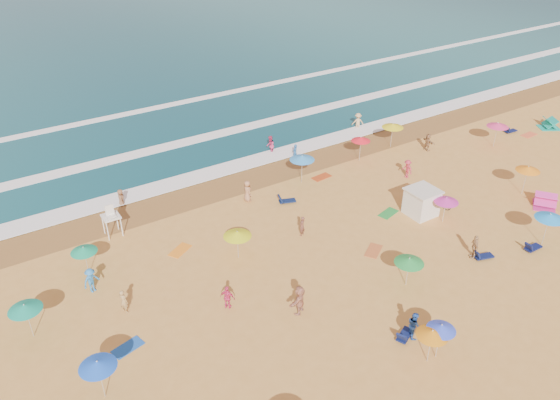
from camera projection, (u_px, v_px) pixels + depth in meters
ground at (345, 251)px, 37.48m from camera, size 220.00×220.00×0.00m
ocean at (54, 17)px, 98.20m from camera, size 220.00×140.00×0.18m
wet_sand at (254, 177)px, 46.51m from camera, size 220.00×220.00×0.00m
surf_foam at (208, 140)px, 52.84m from camera, size 200.00×18.70×0.05m
cabana at (421, 203)px, 40.99m from camera, size 2.00×2.00×2.00m
cabana_roof at (423, 191)px, 40.44m from camera, size 2.20×2.20×0.12m
bicycle at (441, 204)px, 41.96m from camera, size 1.28×1.58×0.81m
lifeguard_stand at (112, 222)px, 38.59m from camera, size 1.20×1.20×2.10m
beach_umbrellas at (382, 207)px, 38.26m from camera, size 56.53×24.18×0.82m
loungers at (467, 235)px, 38.74m from camera, size 57.94×18.12×0.34m
towels at (374, 268)px, 35.83m from camera, size 57.17×25.07×0.03m
popup_tents at (548, 156)px, 48.71m from camera, size 16.49×11.61×1.20m
beachgoers at (296, 218)px, 39.49m from camera, size 46.24×27.93×2.15m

